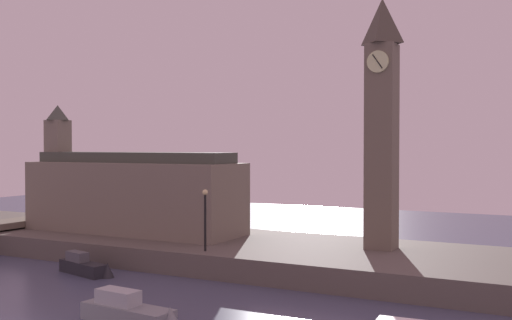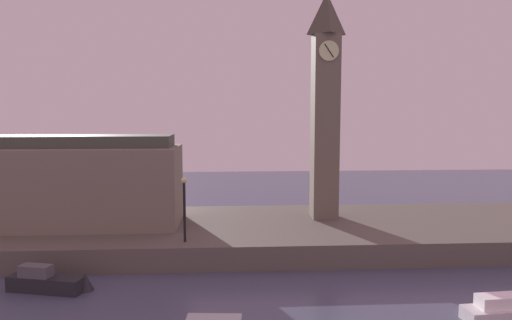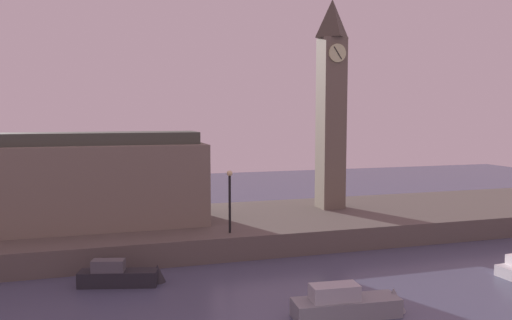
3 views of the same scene
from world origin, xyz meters
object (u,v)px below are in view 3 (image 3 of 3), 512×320
(parliament_hall, at_px, (64,181))
(boat_cruiser_grey, at_px, (355,304))
(clock_tower, at_px, (331,102))
(boat_barge_dark, at_px, (124,276))
(streetlamp, at_px, (230,194))

(parliament_hall, bearing_deg, boat_cruiser_grey, -50.04)
(clock_tower, relative_size, boat_barge_dark, 3.50)
(parliament_hall, xyz_separation_m, streetlamp, (10.00, -4.78, -0.60))
(clock_tower, bearing_deg, boat_barge_dark, -149.25)
(clock_tower, bearing_deg, parliament_hall, -176.28)
(boat_cruiser_grey, bearing_deg, streetlamp, 105.72)
(boat_cruiser_grey, bearing_deg, parliament_hall, 129.96)
(boat_cruiser_grey, bearing_deg, boat_barge_dark, 143.70)
(clock_tower, relative_size, parliament_hall, 0.92)
(streetlamp, bearing_deg, parliament_hall, 154.46)
(clock_tower, relative_size, streetlamp, 4.13)
(streetlamp, xyz_separation_m, boat_cruiser_grey, (3.03, -10.77, -3.42))
(boat_cruiser_grey, distance_m, boat_barge_dark, 11.98)
(clock_tower, distance_m, boat_cruiser_grey, 20.41)
(parliament_hall, xyz_separation_m, boat_barge_dark, (3.37, -8.46, -4.04))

